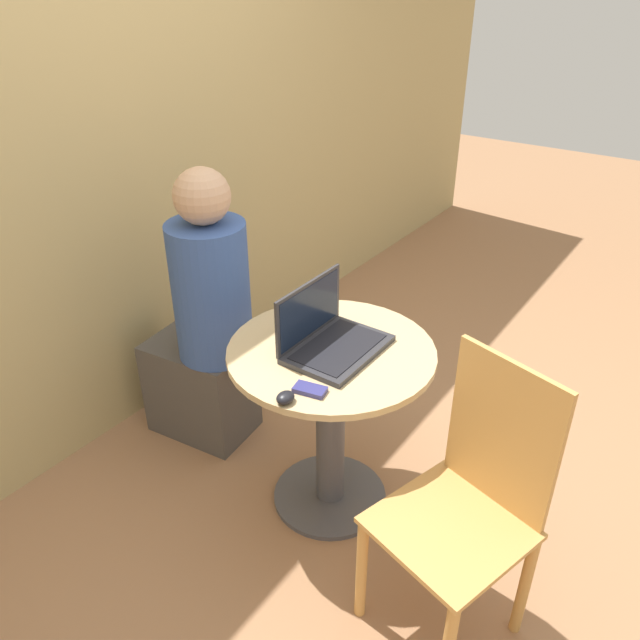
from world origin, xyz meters
TOP-DOWN VIEW (x-y plane):
  - ground_plane at (0.00, 0.00)m, footprint 12.00×12.00m
  - back_wall at (0.00, 1.10)m, footprint 7.00×0.05m
  - round_table at (0.00, 0.00)m, footprint 0.73×0.73m
  - laptop at (0.00, 0.01)m, footprint 0.36×0.26m
  - cell_phone at (-0.24, -0.08)m, footprint 0.08×0.11m
  - computer_mouse at (-0.33, -0.05)m, footprint 0.06×0.05m
  - chair_empty at (-0.18, -0.62)m, footprint 0.50×0.50m
  - person_seated at (0.04, 0.67)m, footprint 0.35×0.50m

SIDE VIEW (x-z plane):
  - ground_plane at x=0.00m, z-range 0.00..0.00m
  - chair_empty at x=-0.18m, z-range 0.01..0.95m
  - round_table at x=0.00m, z-range 0.12..0.84m
  - person_seated at x=0.04m, z-range -0.09..1.15m
  - cell_phone at x=-0.24m, z-range 0.71..0.73m
  - computer_mouse at x=-0.33m, z-range 0.71..0.74m
  - laptop at x=0.00m, z-range 0.64..0.87m
  - back_wall at x=0.00m, z-range 0.00..2.60m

